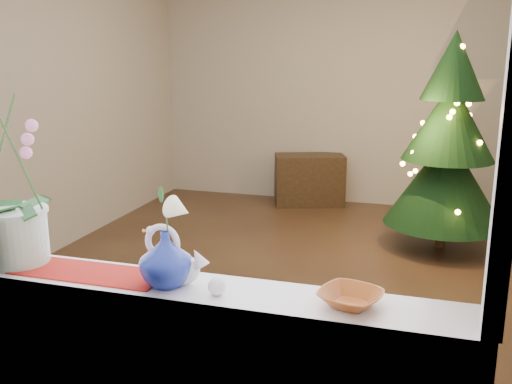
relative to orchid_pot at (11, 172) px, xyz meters
The scene contains 15 objects.
ground 2.76m from the orchid_pot, 74.83° to the left, with size 5.00×5.00×0.00m, color #382117.
wall_back 4.90m from the orchid_pot, 82.50° to the left, with size 4.50×0.10×2.70m, color #BEB5A6.
wall_front 0.66m from the orchid_pot, 12.60° to the right, with size 4.50×0.10×2.70m, color #BEB5A6.
wall_left 2.86m from the orchid_pot, 124.35° to the left, with size 0.10×5.00×2.70m, color #BEB5A6.
windowsill 0.75m from the orchid_pot, ahead, with size 2.20×0.26×0.04m, color white.
window_frame 0.77m from the orchid_pot, 10.01° to the right, with size 2.22×0.06×1.60m, color white, non-canonical shape.
runner 0.45m from the orchid_pot, ahead, with size 0.70×0.20×0.01m, color maroon.
orchid_pot is the anchor object (origin of this frame).
swan 0.73m from the orchid_pot, ahead, with size 0.24×0.11×0.21m, color silver, non-canonical shape.
blue_vase 0.70m from the orchid_pot, ahead, with size 0.22×0.22×0.23m, color navy.
lily 0.65m from the orchid_pot, ahead, with size 0.13×0.07×0.17m, color white, non-canonical shape.
paperweight 0.92m from the orchid_pot, ahead, with size 0.06×0.06×0.06m, color silver.
amber_dish 1.34m from the orchid_pot, ahead, with size 0.17×0.17×0.04m, color #974717.
xmas_tree 3.88m from the orchid_pot, 64.13° to the left, with size 1.05×1.05×1.92m, color black, non-canonical shape.
side_table 4.72m from the orchid_pot, 87.15° to the left, with size 0.78×0.39×0.59m, color black.
Camera 1 is at (0.86, -4.11, 1.73)m, focal length 40.00 mm.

